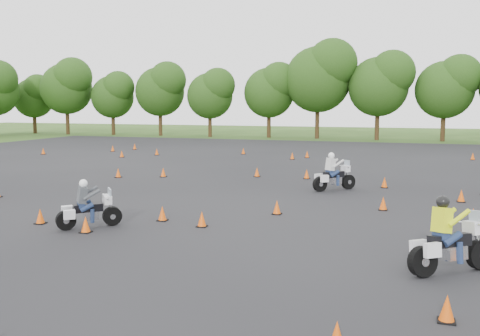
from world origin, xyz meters
The scene contains 7 objects.
ground centered at (0.00, 0.00, 0.00)m, with size 140.00×140.00×0.00m, color #2D5119.
asphalt_pad centered at (0.00, 6.00, 0.01)m, with size 62.00×62.00×0.00m, color black.
treeline centered at (2.71, 35.05, 4.64)m, with size 87.27×32.55×11.02m.
traffic_cones centered at (0.22, 5.31, 0.23)m, with size 36.68×32.67×0.45m.
rider_grey centered at (-2.72, -2.19, 0.75)m, with size 1.94×0.60×1.50m, color #3E4246, non-canonical shape.
rider_yellow centered at (7.36, -3.46, 0.86)m, with size 2.22×0.68×1.71m, color #D5E714, non-canonical shape.
rider_white centered at (3.25, 7.09, 0.82)m, with size 2.12×0.65×1.64m, color beige, non-canonical shape.
Camera 1 is at (6.47, -15.69, 3.71)m, focal length 40.00 mm.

